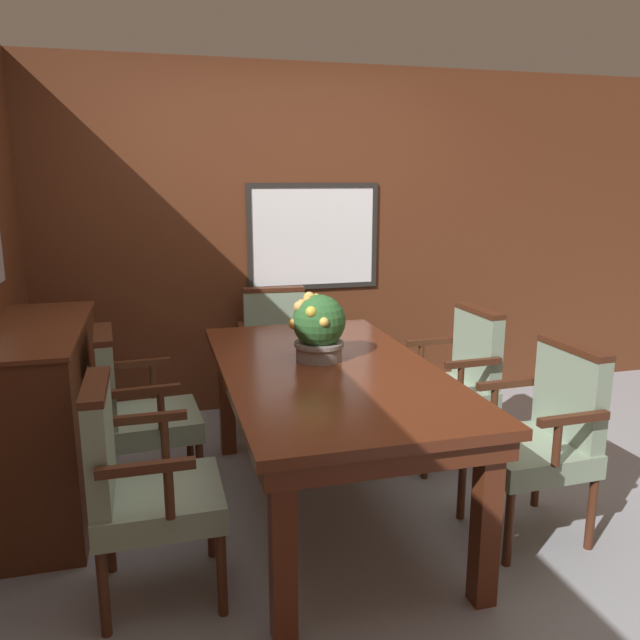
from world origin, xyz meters
TOP-DOWN VIEW (x-y plane):
  - ground_plane at (0.00, 0.00)m, footprint 14.00×14.00m
  - wall_back at (0.00, 1.81)m, footprint 7.20×0.08m
  - dining_table at (-0.08, 0.17)m, footprint 1.02×1.89m
  - chair_left_far at (-1.00, 0.57)m, footprint 0.53×0.54m
  - chair_head_far at (-0.08, 1.49)m, footprint 0.54×0.53m
  - chair_left_near at (-0.98, -0.27)m, footprint 0.50×0.52m
  - chair_right_near at (0.84, -0.26)m, footprint 0.51×0.53m
  - chair_right_far at (0.83, 0.59)m, footprint 0.51×0.53m
  - potted_plant at (-0.09, 0.30)m, footprint 0.29×0.28m
  - sideboard_cabinet at (-1.45, 0.60)m, footprint 0.48×1.24m

SIDE VIEW (x-z plane):
  - ground_plane at x=0.00m, z-range 0.00..0.00m
  - sideboard_cabinet at x=-1.45m, z-range 0.00..0.96m
  - chair_left_far at x=-1.00m, z-range 0.04..0.97m
  - chair_head_far at x=-0.08m, z-range 0.04..0.97m
  - chair_left_near at x=-0.98m, z-range 0.04..0.97m
  - chair_right_near at x=0.84m, z-range 0.04..0.97m
  - chair_right_far at x=0.83m, z-range 0.04..0.97m
  - dining_table at x=-0.08m, z-range 0.29..1.06m
  - potted_plant at x=-0.09m, z-range 0.77..1.11m
  - wall_back at x=0.00m, z-range 0.00..2.45m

